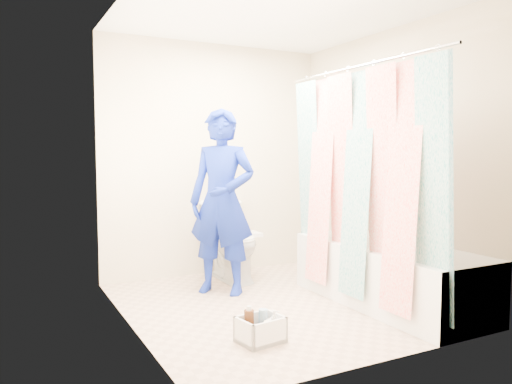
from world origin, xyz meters
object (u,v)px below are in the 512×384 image
plumber (222,202)px  cleaning_caddy (262,330)px  toilet (231,240)px  bathtub (388,273)px

plumber → cleaning_caddy: size_ratio=5.20×
toilet → bathtub: bearing=-59.3°
bathtub → plumber: size_ratio=1.05×
bathtub → toilet: size_ratio=2.23×
bathtub → cleaning_caddy: (-1.34, -0.25, -0.19)m
bathtub → toilet: (-0.81, 1.39, 0.13)m
bathtub → cleaning_caddy: 1.38m
bathtub → toilet: bearing=120.2°
cleaning_caddy → toilet: bearing=63.7°
bathtub → plumber: plumber is taller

